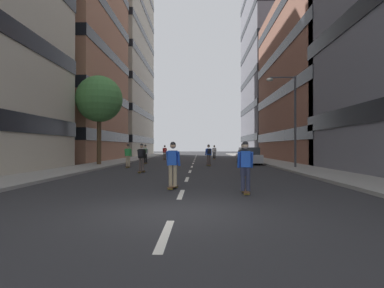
# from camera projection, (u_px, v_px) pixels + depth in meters

# --- Properties ---
(ground_plane) EXTENTS (151.73, 151.73, 0.00)m
(ground_plane) POSITION_uv_depth(u_px,v_px,m) (194.00, 162.00, 33.18)
(ground_plane) COLOR #28282B
(sidewalk_left) EXTENTS (2.91, 69.54, 0.14)m
(sidewalk_left) POSITION_uv_depth(u_px,v_px,m) (125.00, 160.00, 36.53)
(sidewalk_left) COLOR gray
(sidewalk_left) RESTS_ON ground_plane
(sidewalk_right) EXTENTS (2.91, 69.54, 0.14)m
(sidewalk_right) POSITION_uv_depth(u_px,v_px,m) (264.00, 160.00, 36.16)
(sidewalk_right) COLOR gray
(sidewalk_right) RESTS_ON ground_plane
(lane_markings) EXTENTS (0.16, 57.20, 0.01)m
(lane_markings) POSITION_uv_depth(u_px,v_px,m) (194.00, 162.00, 33.40)
(lane_markings) COLOR silver
(lane_markings) RESTS_ON ground_plane
(building_left_mid) EXTENTS (16.01, 16.82, 31.66)m
(building_left_mid) POSITION_uv_depth(u_px,v_px,m) (42.00, 19.00, 36.76)
(building_left_mid) COLOR #9E6B51
(building_left_mid) RESTS_ON ground_plane
(building_left_far) EXTENTS (16.01, 22.05, 32.64)m
(building_left_far) POSITION_uv_depth(u_px,v_px,m) (101.00, 64.00, 58.83)
(building_left_far) COLOR #BCB29E
(building_left_far) RESTS_ON ground_plane
(building_right_mid) EXTENTS (16.01, 22.93, 18.19)m
(building_right_mid) POSITION_uv_depth(u_px,v_px,m) (350.00, 78.00, 35.90)
(building_right_mid) COLOR brown
(building_right_mid) RESTS_ON ground_plane
(building_right_far) EXTENTS (16.01, 19.54, 31.09)m
(building_right_far) POSITION_uv_depth(u_px,v_px,m) (293.00, 68.00, 58.01)
(building_right_far) COLOR slate
(building_right_far) RESTS_ON ground_plane
(parked_car_near) EXTENTS (1.82, 4.40, 1.52)m
(parked_car_near) POSITION_uv_depth(u_px,v_px,m) (249.00, 157.00, 29.56)
(parked_car_near) COLOR #B2B7BF
(parked_car_near) RESTS_ON ground_plane
(street_tree_near) EXTENTS (3.84, 3.84, 7.34)m
(street_tree_near) POSITION_uv_depth(u_px,v_px,m) (99.00, 99.00, 27.14)
(street_tree_near) COLOR #4C3823
(street_tree_near) RESTS_ON sidewalk_left
(streetlamp_right) EXTENTS (2.13, 0.30, 6.50)m
(streetlamp_right) POSITION_uv_depth(u_px,v_px,m) (290.00, 111.00, 23.33)
(streetlamp_right) COLOR #3F3F44
(streetlamp_right) RESTS_ON sidewalk_right
(skater_0) EXTENTS (0.54, 0.90, 1.78)m
(skater_0) POSITION_uv_depth(u_px,v_px,m) (128.00, 155.00, 24.80)
(skater_0) COLOR brown
(skater_0) RESTS_ON ground_plane
(skater_1) EXTENTS (0.54, 0.91, 1.78)m
(skater_1) POSITION_uv_depth(u_px,v_px,m) (165.00, 152.00, 40.12)
(skater_1) COLOR brown
(skater_1) RESTS_ON ground_plane
(skater_2) EXTENTS (0.57, 0.92, 1.78)m
(skater_2) POSITION_uv_depth(u_px,v_px,m) (173.00, 163.00, 12.33)
(skater_2) COLOR brown
(skater_2) RESTS_ON ground_plane
(skater_3) EXTENTS (0.55, 0.91, 1.78)m
(skater_3) POSITION_uv_depth(u_px,v_px,m) (145.00, 153.00, 30.44)
(skater_3) COLOR brown
(skater_3) RESTS_ON ground_plane
(skater_4) EXTENTS (0.53, 0.90, 1.78)m
(skater_4) POSITION_uv_depth(u_px,v_px,m) (245.00, 165.00, 11.06)
(skater_4) COLOR brown
(skater_4) RESTS_ON ground_plane
(skater_5) EXTENTS (0.56, 0.92, 1.78)m
(skater_5) POSITION_uv_depth(u_px,v_px,m) (243.00, 158.00, 16.78)
(skater_5) COLOR brown
(skater_5) RESTS_ON ground_plane
(skater_6) EXTENTS (0.57, 0.92, 1.78)m
(skater_6) POSITION_uv_depth(u_px,v_px,m) (141.00, 156.00, 19.94)
(skater_6) COLOR brown
(skater_6) RESTS_ON ground_plane
(skater_7) EXTENTS (0.53, 0.90, 1.78)m
(skater_7) POSITION_uv_depth(u_px,v_px,m) (214.00, 151.00, 42.02)
(skater_7) COLOR brown
(skater_7) RESTS_ON ground_plane
(skater_8) EXTENTS (0.57, 0.92, 1.78)m
(skater_8) POSITION_uv_depth(u_px,v_px,m) (209.00, 154.00, 27.22)
(skater_8) COLOR brown
(skater_8) RESTS_ON ground_plane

